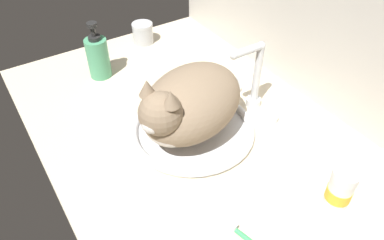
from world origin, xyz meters
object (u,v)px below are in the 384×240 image
sink_basin (192,129)px  metal_jar (143,33)px  faucet (254,82)px  pill_bottle (340,189)px  cat (188,104)px  soap_pump_bottle (98,57)px

sink_basin → metal_jar: size_ratio=4.45×
faucet → metal_jar: size_ratio=2.75×
pill_bottle → metal_jar: 83.85cm
faucet → cat: 21.38cm
cat → pill_bottle: (34.60, 15.12, -5.76)cm
metal_jar → sink_basin: bearing=-13.0°
cat → metal_jar: size_ratio=5.14×
soap_pump_bottle → cat: bearing=11.8°
faucet → metal_jar: faucet is taller
cat → pill_bottle: cat is taller
cat → soap_pump_bottle: size_ratio=2.10×
cat → pill_bottle: 38.20cm
cat → soap_pump_bottle: (-37.88, -7.90, -3.52)cm
cat → sink_basin: bearing=112.1°
sink_basin → metal_jar: 49.91cm
sink_basin → metal_jar: (-48.57, 11.20, 2.67)cm
sink_basin → faucet: bearing=90.0°
pill_bottle → soap_pump_bottle: soap_pump_bottle is taller
faucet → pill_bottle: bearing=-9.9°
sink_basin → faucet: faucet is taller
soap_pump_bottle → faucet: bearing=38.1°
sink_basin → cat: size_ratio=0.87×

